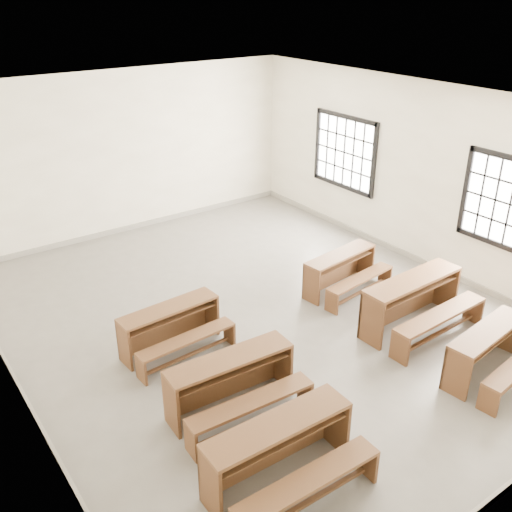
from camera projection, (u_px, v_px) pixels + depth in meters
room at (261, 180)px, 7.92m from camera, size 8.50×8.50×3.20m
desk_set_0 at (281, 450)px, 5.69m from camera, size 1.63×0.88×0.73m
desk_set_1 at (232, 380)px, 6.70m from camera, size 1.61×0.90×0.70m
desk_set_2 at (171, 325)px, 7.83m from camera, size 1.47×0.82×0.64m
desk_set_3 at (489, 349)px, 7.33m from camera, size 1.52×0.91×0.65m
desk_set_4 at (414, 300)px, 8.31m from camera, size 1.75×0.94×0.78m
desk_set_5 at (342, 269)px, 9.37m from camera, size 1.50×0.90×0.64m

